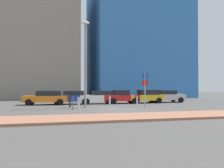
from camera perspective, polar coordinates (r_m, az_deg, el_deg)
ground_plane at (r=19.16m, az=1.24°, el=-6.30°), size 120.00×120.00×0.00m
sidewalk_brick at (r=13.50m, az=7.77°, el=-8.29°), size 40.00×3.06×0.14m
parked_car_orange at (r=24.07m, az=-16.51°, el=-3.32°), size 4.56×2.24×1.45m
parked_car_blue at (r=24.31m, az=-10.26°, el=-3.34°), size 4.28×2.15×1.44m
parked_car_white at (r=24.51m, az=-3.16°, el=-3.33°), size 4.30×2.06×1.43m
parked_car_red at (r=24.95m, az=2.21°, el=-3.30°), size 4.03×2.06×1.49m
parked_car_yellow at (r=25.93m, az=8.65°, el=-3.12°), size 4.07×2.05×1.52m
parked_car_silver at (r=27.49m, az=13.58°, el=-3.04°), size 4.54×2.03×1.46m
parking_sign_post at (r=20.53m, az=8.48°, el=-0.37°), size 0.59×0.19×3.15m
parking_meter at (r=18.27m, az=-10.02°, el=-3.63°), size 0.18×0.14×1.44m
street_lamp at (r=19.81m, az=-6.87°, el=6.86°), size 0.70×0.36×7.68m
traffic_bollard_near at (r=20.60m, az=-10.77°, el=-4.46°), size 0.15×0.15×1.04m
traffic_bollard_mid at (r=21.76m, az=-0.60°, el=-4.43°), size 0.16×0.16×0.92m
traffic_bollard_far at (r=19.20m, az=-8.65°, el=-4.83°), size 0.18×0.18×0.97m
traffic_bollard_edge at (r=20.21m, az=6.49°, el=-4.56°), size 0.14×0.14×1.03m
building_colorful_midrise at (r=46.46m, az=5.67°, el=13.62°), size 17.23×17.76×26.88m
building_under_construction at (r=43.37m, az=-18.01°, el=9.85°), size 13.43×15.43×19.70m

